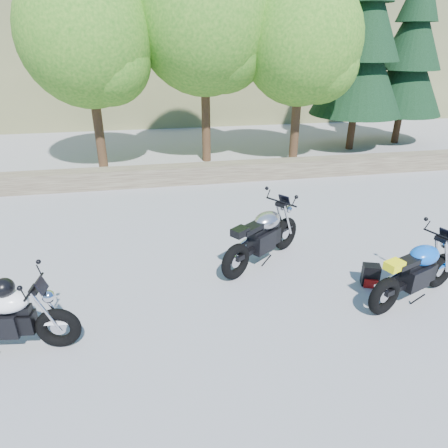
{
  "coord_description": "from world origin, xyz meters",
  "views": [
    {
      "loc": [
        -0.93,
        -5.3,
        3.76
      ],
      "look_at": [
        0.2,
        1.0,
        0.75
      ],
      "focal_mm": 32.0,
      "sensor_mm": 36.0,
      "label": 1
    }
  ],
  "objects": [
    {
      "name": "ground",
      "position": [
        0.0,
        0.0,
        0.0
      ],
      "size": [
        90.0,
        90.0,
        0.0
      ],
      "primitive_type": "plane",
      "color": "gray",
      "rests_on": "ground"
    },
    {
      "name": "conifer_near",
      "position": [
        6.2,
        8.2,
        3.68
      ],
      "size": [
        3.17,
        3.17,
        7.06
      ],
      "color": "#382314",
      "rests_on": "ground"
    },
    {
      "name": "white_bike",
      "position": [
        -3.01,
        -0.74,
        0.52
      ],
      "size": [
        1.93,
        0.61,
        1.07
      ],
      "rotation": [
        0.0,
        0.0,
        -0.12
      ],
      "color": "black",
      "rests_on": "ground"
    },
    {
      "name": "tree_decid_right",
      "position": [
        3.71,
        6.94,
        3.5
      ],
      "size": [
        3.54,
        3.54,
        5.41
      ],
      "color": "#382314",
      "rests_on": "ground"
    },
    {
      "name": "tree_decid_left",
      "position": [
        -2.39,
        7.14,
        3.63
      ],
      "size": [
        3.67,
        3.67,
        5.62
      ],
      "color": "#382314",
      "rests_on": "ground"
    },
    {
      "name": "backpack",
      "position": [
        2.45,
        -0.2,
        0.18
      ],
      "size": [
        0.32,
        0.3,
        0.37
      ],
      "rotation": [
        0.0,
        0.0,
        -0.33
      ],
      "color": "black",
      "rests_on": "ground"
    },
    {
      "name": "tree_decid_mid",
      "position": [
        0.91,
        7.54,
        4.04
      ],
      "size": [
        4.08,
        4.08,
        6.24
      ],
      "color": "#382314",
      "rests_on": "ground"
    },
    {
      "name": "silver_bike",
      "position": [
        0.88,
        0.84,
        0.51
      ],
      "size": [
        1.76,
        1.38,
        1.05
      ],
      "rotation": [
        0.0,
        0.0,
        0.65
      ],
      "color": "black",
      "rests_on": "ground"
    },
    {
      "name": "blue_bike",
      "position": [
        2.9,
        -0.68,
        0.48
      ],
      "size": [
        1.89,
        0.9,
        0.99
      ],
      "rotation": [
        0.0,
        0.0,
        0.37
      ],
      "color": "black",
      "rests_on": "ground"
    },
    {
      "name": "conifer_far",
      "position": [
        8.4,
        8.8,
        3.27
      ],
      "size": [
        2.82,
        2.82,
        6.27
      ],
      "color": "#382314",
      "rests_on": "ground"
    },
    {
      "name": "stone_wall",
      "position": [
        0.0,
        5.5,
        0.25
      ],
      "size": [
        22.0,
        0.55,
        0.5
      ],
      "primitive_type": "cube",
      "color": "brown",
      "rests_on": "ground"
    }
  ]
}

